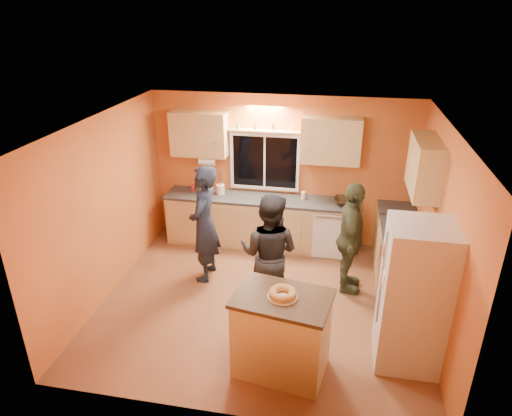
% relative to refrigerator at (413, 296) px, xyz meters
% --- Properties ---
extents(ground, '(4.50, 4.50, 0.00)m').
position_rel_refrigerator_xyz_m(ground, '(-1.89, 0.80, -0.90)').
color(ground, brown).
rests_on(ground, ground).
extents(room_shell, '(4.54, 4.04, 2.61)m').
position_rel_refrigerator_xyz_m(room_shell, '(-1.77, 1.21, 0.72)').
color(room_shell, '#CF7735').
rests_on(room_shell, ground).
extents(back_counter, '(4.23, 0.62, 0.90)m').
position_rel_refrigerator_xyz_m(back_counter, '(-1.88, 2.50, -0.45)').
color(back_counter, tan).
rests_on(back_counter, ground).
extents(right_counter, '(0.62, 1.84, 0.90)m').
position_rel_refrigerator_xyz_m(right_counter, '(0.06, 1.30, -0.45)').
color(right_counter, tan).
rests_on(right_counter, ground).
extents(refrigerator, '(0.72, 0.70, 1.80)m').
position_rel_refrigerator_xyz_m(refrigerator, '(0.00, 0.00, 0.00)').
color(refrigerator, silver).
rests_on(refrigerator, ground).
extents(island, '(1.16, 0.88, 1.02)m').
position_rel_refrigerator_xyz_m(island, '(-1.44, -0.44, -0.38)').
color(island, tan).
rests_on(island, ground).
extents(bundt_pastry, '(0.31, 0.31, 0.09)m').
position_rel_refrigerator_xyz_m(bundt_pastry, '(-1.44, -0.44, 0.16)').
color(bundt_pastry, '#B57E4A').
rests_on(bundt_pastry, island).
extents(person_left, '(0.44, 0.67, 1.83)m').
position_rel_refrigerator_xyz_m(person_left, '(-2.86, 1.32, 0.01)').
color(person_left, black).
rests_on(person_left, ground).
extents(person_center, '(0.93, 0.78, 1.72)m').
position_rel_refrigerator_xyz_m(person_center, '(-1.78, 0.72, -0.04)').
color(person_center, black).
rests_on(person_center, ground).
extents(person_right, '(0.41, 0.99, 1.70)m').
position_rel_refrigerator_xyz_m(person_right, '(-0.70, 1.37, -0.05)').
color(person_right, '#343A25').
rests_on(person_right, ground).
extents(mixing_bowl, '(0.38, 0.38, 0.09)m').
position_rel_refrigerator_xyz_m(mixing_bowl, '(-0.79, 2.51, 0.05)').
color(mixing_bowl, black).
rests_on(mixing_bowl, back_counter).
extents(utensil_crock, '(0.14, 0.14, 0.17)m').
position_rel_refrigerator_xyz_m(utensil_crock, '(-2.92, 2.54, 0.09)').
color(utensil_crock, '#F0E7C9').
rests_on(utensil_crock, back_counter).
extents(potted_plant, '(0.31, 0.29, 0.28)m').
position_rel_refrigerator_xyz_m(potted_plant, '(0.08, 0.50, 0.14)').
color(potted_plant, gray).
rests_on(potted_plant, right_counter).
extents(red_box, '(0.17, 0.13, 0.07)m').
position_rel_refrigerator_xyz_m(red_box, '(0.08, 1.26, 0.04)').
color(red_box, '#AE1A24').
rests_on(red_box, right_counter).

